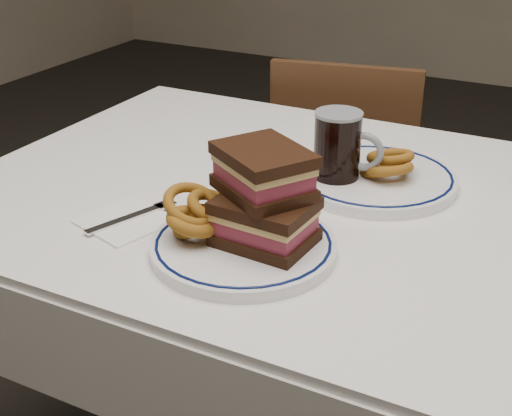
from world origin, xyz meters
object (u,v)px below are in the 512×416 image
at_px(main_plate, 243,246).
at_px(far_plate, 374,178).
at_px(beer_mug, 339,150).
at_px(chair_far, 346,188).
at_px(reuben_sandwich, 264,196).

xyz_separation_m(main_plate, far_plate, (0.09, 0.32, 0.00)).
bearing_deg(main_plate, beer_mug, 82.76).
xyz_separation_m(chair_far, main_plate, (0.17, -0.92, 0.32)).
xyz_separation_m(main_plate, beer_mug, (0.04, 0.28, 0.06)).
bearing_deg(main_plate, far_plate, 74.22).
distance_m(main_plate, reuben_sandwich, 0.08).
height_order(main_plate, reuben_sandwich, reuben_sandwich).
bearing_deg(beer_mug, chair_far, 107.97).
height_order(main_plate, beer_mug, beer_mug).
height_order(main_plate, far_plate, far_plate).
relative_size(main_plate, far_plate, 0.95).
bearing_deg(reuben_sandwich, main_plate, -138.86).
relative_size(beer_mug, far_plate, 0.47).
distance_m(beer_mug, far_plate, 0.09).
bearing_deg(beer_mug, reuben_sandwich, -92.70).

